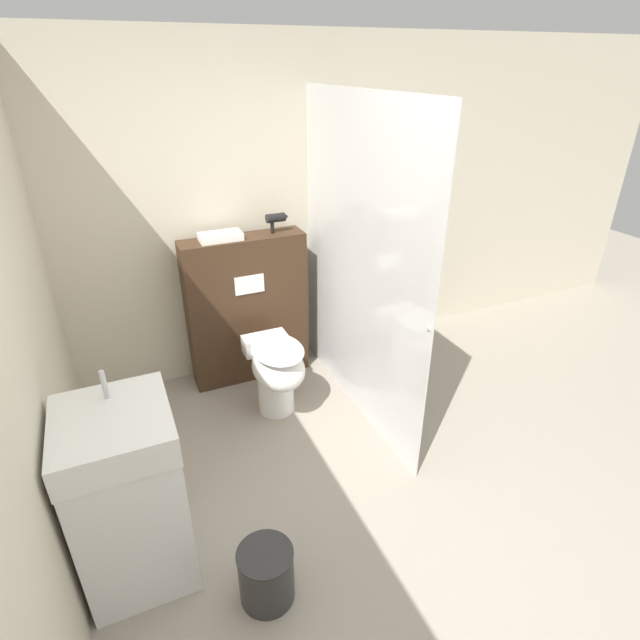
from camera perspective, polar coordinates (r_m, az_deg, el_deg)
The scene contains 9 objects.
ground_plane at distance 2.88m, azimuth 8.67°, elevation -25.71°, with size 12.00×12.00×0.00m, color #9E9384.
wall_back at distance 3.89m, azimuth -7.48°, elevation 11.72°, with size 8.00×0.06×2.50m.
partition_panel at distance 3.90m, azimuth -8.31°, elevation 1.21°, with size 0.92×0.24×1.17m.
shower_glass at distance 3.32m, azimuth 4.41°, elevation 5.95°, with size 0.04×1.71×2.16m.
toilet at distance 3.54m, azimuth -5.02°, elevation -5.83°, with size 0.35×0.60×0.57m.
sink_vanity at distance 2.64m, azimuth -20.98°, elevation -18.28°, with size 0.49×0.53×1.09m.
hair_drier at distance 3.72m, azimuth -5.00°, elevation 11.48°, with size 0.17×0.07×0.14m.
folded_towel at distance 3.63m, azimuth -11.30°, elevation 9.34°, with size 0.30×0.16×0.05m.
waste_bin at distance 2.65m, azimuth -6.15°, elevation -26.95°, with size 0.27×0.27×0.30m.
Camera 1 is at (-1.04, -1.39, 2.30)m, focal length 28.00 mm.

